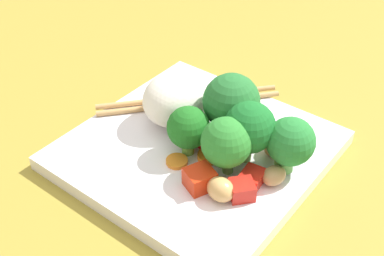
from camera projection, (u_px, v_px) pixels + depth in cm
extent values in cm
cube|color=olive|center=(197.00, 162.00, 55.00)|extent=(110.00, 110.00, 2.00)
cube|color=white|center=(197.00, 150.00, 53.88)|extent=(26.35, 26.35, 1.65)
ellipsoid|color=white|center=(176.00, 99.00, 54.89)|extent=(8.80, 8.09, 5.96)
cylinder|color=#599542|center=(227.00, 164.00, 49.29)|extent=(1.74, 1.77, 2.29)
sphere|color=#2C812E|center=(226.00, 142.00, 47.47)|extent=(5.01, 5.01, 5.01)
cylinder|color=#5B9E49|center=(284.00, 162.00, 49.64)|extent=(2.41, 2.60, 2.27)
sphere|color=#277B34|center=(291.00, 141.00, 48.10)|extent=(4.89, 4.89, 4.89)
cylinder|color=#589C3C|center=(228.00, 128.00, 53.73)|extent=(1.62, 1.72, 2.40)
sphere|color=#256C2F|center=(231.00, 102.00, 51.36)|extent=(6.03, 6.03, 6.03)
cylinder|color=#64A13A|center=(185.00, 144.00, 51.85)|extent=(1.46, 1.44, 2.03)
sphere|color=#1C661D|center=(187.00, 127.00, 50.44)|extent=(4.47, 4.47, 4.47)
cylinder|color=#7CB05C|center=(246.00, 149.00, 50.57)|extent=(1.71, 1.71, 2.83)
sphere|color=#1A6928|center=(250.00, 127.00, 48.57)|extent=(5.23, 5.23, 5.23)
cylinder|color=orange|center=(209.00, 156.00, 51.37)|extent=(3.03, 3.03, 0.59)
cylinder|color=orange|center=(248.00, 140.00, 53.63)|extent=(3.71, 3.71, 0.42)
cylinder|color=orange|center=(177.00, 161.00, 50.85)|extent=(3.14, 3.14, 0.42)
cube|color=red|center=(200.00, 179.00, 47.68)|extent=(3.48, 3.42, 2.02)
cube|color=red|center=(242.00, 190.00, 46.72)|extent=(3.11, 3.11, 1.72)
cube|color=red|center=(252.00, 177.00, 48.33)|extent=(2.62, 2.21, 1.32)
cube|color=red|center=(216.00, 142.00, 52.67)|extent=(3.33, 3.33, 1.25)
ellipsoid|color=#BB8445|center=(275.00, 147.00, 51.49)|extent=(3.23, 3.12, 1.98)
ellipsoid|color=tan|center=(274.00, 176.00, 48.28)|extent=(3.06, 2.58, 1.70)
ellipsoid|color=tan|center=(221.00, 189.00, 46.38)|extent=(2.90, 3.31, 2.28)
cylinder|color=tan|center=(187.00, 97.00, 59.83)|extent=(16.20, 15.75, 0.66)
cylinder|color=tan|center=(190.00, 103.00, 58.78)|extent=(16.20, 15.75, 0.66)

